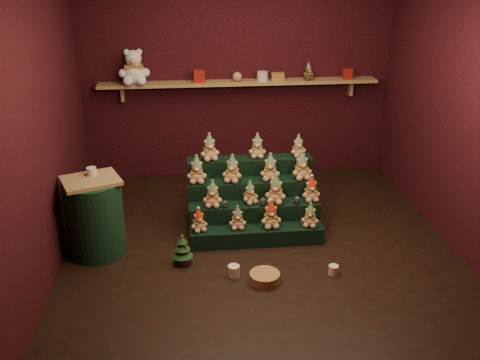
{
  "coord_description": "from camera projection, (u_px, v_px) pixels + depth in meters",
  "views": [
    {
      "loc": [
        -0.72,
        -4.92,
        2.82
      ],
      "look_at": [
        -0.16,
        0.25,
        0.62
      ],
      "focal_mm": 40.0,
      "sensor_mm": 36.0,
      "label": 1
    }
  ],
  "objects": [
    {
      "name": "left_wall",
      "position": [
        40.0,
        121.0,
        4.93
      ],
      "size": [
        0.1,
        4.0,
        2.8
      ],
      "primitive_type": "cube",
      "color": "black",
      "rests_on": "ground"
    },
    {
      "name": "teddy_12",
      "position": [
        210.0,
        147.0,
        5.87
      ],
      "size": [
        0.24,
        0.23,
        0.3
      ],
      "primitive_type": null,
      "rotation": [
        0.0,
        0.0,
        0.19
      ],
      "color": "tan",
      "rests_on": "riser_tier_back"
    },
    {
      "name": "brown_bear",
      "position": [
        308.0,
        72.0,
        6.89
      ],
      "size": [
        0.2,
        0.19,
        0.21
      ],
      "primitive_type": null,
      "rotation": [
        0.0,
        0.0,
        0.42
      ],
      "color": "#4C2919",
      "rests_on": "back_shelf"
    },
    {
      "name": "wicker_basket",
      "position": [
        265.0,
        277.0,
        4.98
      ],
      "size": [
        0.29,
        0.29,
        0.09
      ],
      "primitive_type": "cylinder",
      "rotation": [
        0.0,
        0.0,
        0.02
      ],
      "color": "#AB8044",
      "rests_on": "ground"
    },
    {
      "name": "teddy_6",
      "position": [
        276.0,
        189.0,
        5.69
      ],
      "size": [
        0.28,
        0.26,
        0.31
      ],
      "primitive_type": null,
      "rotation": [
        0.0,
        0.0,
        -0.33
      ],
      "color": "tan",
      "rests_on": "riser_tier_midfront"
    },
    {
      "name": "right_wall",
      "position": [
        463.0,
        109.0,
        5.33
      ],
      "size": [
        0.1,
        4.0,
        2.8
      ],
      "primitive_type": "cube",
      "color": "black",
      "rests_on": "ground"
    },
    {
      "name": "riser_tier_front",
      "position": [
        257.0,
        236.0,
        5.62
      ],
      "size": [
        1.4,
        0.22,
        0.18
      ],
      "primitive_type": "cube",
      "color": "black",
      "rests_on": "ground"
    },
    {
      "name": "white_bear",
      "position": [
        133.0,
        62.0,
        6.61
      ],
      "size": [
        0.41,
        0.37,
        0.55
      ],
      "primitive_type": null,
      "rotation": [
        0.0,
        0.0,
        0.05
      ],
      "color": "white",
      "rests_on": "back_shelf"
    },
    {
      "name": "teddy_0",
      "position": [
        199.0,
        220.0,
        5.49
      ],
      "size": [
        0.22,
        0.21,
        0.25
      ],
      "primitive_type": null,
      "rotation": [
        0.0,
        0.0,
        0.36
      ],
      "color": "tan",
      "rests_on": "riser_tier_front"
    },
    {
      "name": "gift_tin_red_b",
      "position": [
        347.0,
        74.0,
        6.96
      ],
      "size": [
        0.12,
        0.12,
        0.14
      ],
      "primitive_type": "cube",
      "color": "#A81F19",
      "rests_on": "back_shelf"
    },
    {
      "name": "back_wall",
      "position": [
        238.0,
        72.0,
        7.01
      ],
      "size": [
        4.0,
        0.1,
        2.8
      ],
      "primitive_type": "cube",
      "color": "black",
      "rests_on": "ground"
    },
    {
      "name": "teddy_8",
      "position": [
        197.0,
        169.0,
        5.74
      ],
      "size": [
        0.22,
        0.2,
        0.3
      ],
      "primitive_type": null,
      "rotation": [
        0.0,
        0.0,
        -0.05
      ],
      "color": "tan",
      "rests_on": "riser_tier_midback"
    },
    {
      "name": "back_shelf",
      "position": [
        239.0,
        83.0,
        6.89
      ],
      "size": [
        3.6,
        0.26,
        0.24
      ],
      "color": "tan",
      "rests_on": "ground"
    },
    {
      "name": "shelf_plush_ball",
      "position": [
        237.0,
        77.0,
        6.83
      ],
      "size": [
        0.12,
        0.12,
        0.12
      ],
      "primitive_type": "sphere",
      "color": "tan",
      "rests_on": "back_shelf"
    },
    {
      "name": "teddy_14",
      "position": [
        298.0,
        146.0,
        5.98
      ],
      "size": [
        0.21,
        0.19,
        0.25
      ],
      "primitive_type": null,
      "rotation": [
        0.0,
        0.0,
        0.21
      ],
      "color": "tan",
      "rests_on": "riser_tier_back"
    },
    {
      "name": "teddy_11",
      "position": [
        302.0,
        166.0,
        5.83
      ],
      "size": [
        0.25,
        0.23,
        0.31
      ],
      "primitive_type": null,
      "rotation": [
        0.0,
        0.0,
        0.13
      ],
      "color": "tan",
      "rests_on": "riser_tier_midback"
    },
    {
      "name": "teddy_9",
      "position": [
        232.0,
        169.0,
        5.76
      ],
      "size": [
        0.26,
        0.25,
        0.3
      ],
      "primitive_type": null,
      "rotation": [
        0.0,
        0.0,
        -0.33
      ],
      "color": "tan",
      "rests_on": "riser_tier_midback"
    },
    {
      "name": "teddy_4",
      "position": [
        213.0,
        194.0,
        5.61
      ],
      "size": [
        0.23,
        0.21,
        0.28
      ],
      "primitive_type": null,
      "rotation": [
        0.0,
        0.0,
        -0.13
      ],
      "color": "tan",
      "rests_on": "riser_tier_midfront"
    },
    {
      "name": "teddy_7",
      "position": [
        311.0,
        189.0,
        5.74
      ],
      "size": [
        0.22,
        0.2,
        0.28
      ],
      "primitive_type": null,
      "rotation": [
        0.0,
        0.0,
        0.1
      ],
      "color": "tan",
      "rests_on": "riser_tier_midfront"
    },
    {
      "name": "teddy_1",
      "position": [
        238.0,
        218.0,
        5.54
      ],
      "size": [
        0.18,
        0.16,
        0.25
      ],
      "primitive_type": null,
      "rotation": [
        0.0,
        0.0,
        -0.02
      ],
      "color": "tan",
      "rests_on": "riser_tier_front"
    },
    {
      "name": "mug_left",
      "position": [
        234.0,
        271.0,
        5.06
      ],
      "size": [
        0.11,
        0.11,
        0.11
      ],
      "primitive_type": "cylinder",
      "color": "beige",
      "rests_on": "ground"
    },
    {
      "name": "teddy_2",
      "position": [
        271.0,
        214.0,
        5.56
      ],
      "size": [
        0.23,
        0.21,
        0.3
      ],
      "primitive_type": null,
      "rotation": [
        0.0,
        0.0,
        0.07
      ],
      "color": "tan",
      "rests_on": "riser_tier_front"
    },
    {
      "name": "riser_tier_midfront",
      "position": [
        254.0,
        219.0,
        5.79
      ],
      "size": [
        1.4,
        0.22,
        0.36
      ],
      "primitive_type": "cube",
      "color": "black",
      "rests_on": "ground"
    },
    {
      "name": "teddy_13",
      "position": [
        257.0,
        146.0,
        5.95
      ],
      "size": [
        0.21,
        0.19,
        0.27
      ],
      "primitive_type": null,
      "rotation": [
        0.0,
        0.0,
        -0.11
      ],
      "color": "tan",
      "rests_on": "riser_tier_back"
    },
    {
      "name": "teddy_5",
      "position": [
        250.0,
        192.0,
        5.68
      ],
      "size": [
        0.23,
        0.22,
        0.25
      ],
      "primitive_type": null,
      "rotation": [
        0.0,
        0.0,
        0.49
      ],
      "color": "tan",
      "rests_on": "riser_tier_midfront"
    },
    {
      "name": "mug_right",
      "position": [
        333.0,
        270.0,
        5.09
      ],
      "size": [
        0.09,
        0.09,
        0.09
      ],
      "primitive_type": "cylinder",
      "color": "beige",
      "rests_on": "ground"
    },
    {
      "name": "side_table",
      "position": [
        95.0,
        217.0,
        5.34
      ],
      "size": [
        0.66,
        0.61,
        0.82
      ],
      "rotation": [
        0.0,
        0.0,
        0.37
      ],
      "color": "tan",
      "rests_on": "ground"
    },
    {
      "name": "mini_christmas_tree",
      "position": [
        183.0,
        249.0,
        5.22
      ],
      "size": [
        0.2,
        0.2,
        0.34
      ],
      "rotation": [
        0.0,
        0.0,
        0.05
      ],
      "color": "#4C291B",
      "rests_on": "ground"
    },
    {
      "name": "riser_tier_midback",
      "position": [
        252.0,
        202.0,
        5.96
      ],
      "size": [
        1.4,
        0.22,
        0.54
      ],
      "primitive_type": "cube",
      "color": "black",
      "rests_on": "ground"
    },
    {
      "name": "teddy_10",
      "position": [
        270.0,
        167.0,
        5.8
      ],
      "size": [
        0.25,
        0.23,
        0.3
      ],
      "primitive_type": null,
      "rotation": [
        0.0,
        0.0,
        -0.19
      ],
      "color": "tan",
      "rests_on": "riser_tier_midback"
    },
    {
      "name": "teddy_3",
      "position": [
        310.0,
        215.0,
        5.58
      ],
      "size": [
        0.23,
        0.21,
        0.26
      ],
      "primitive_type": null,
      "rotation": [
        0.0,
        0.0,
        -0.3
      ],
      "color": "tan",
      "rests_on": "riser_tier_front"
    },
    {
      "name": "gift_tin_red_a",
      "position": [
        199.0,
        76.0,
        6.77
      ],
      "size": [
        0.14,
        0.14,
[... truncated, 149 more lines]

